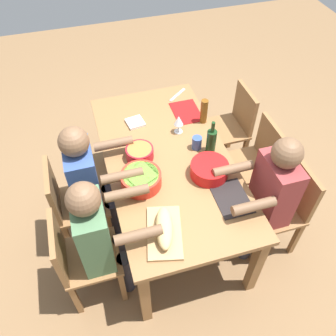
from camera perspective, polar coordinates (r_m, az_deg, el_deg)
The scene contains 23 objects.
ground_plane at distance 3.30m, azimuth 0.00°, elevation -7.36°, with size 8.00×8.00×0.00m, color brown.
dining_table at distance 2.79m, azimuth 0.00°, elevation 0.41°, with size 1.82×0.95×0.74m.
chair_near_center at distance 2.88m, azimuth -15.47°, elevation -5.29°, with size 0.40×0.40×0.85m.
diner_near_center at distance 2.71m, azimuth -12.58°, elevation -1.75°, with size 0.41×0.53×1.20m.
chair_far_left at distance 3.47m, azimuth 10.42°, elevation 7.00°, with size 0.40×0.40×0.85m.
chair_near_right at distance 2.60m, azimuth -14.32°, elevation -13.82°, with size 0.40×0.40×0.85m.
diner_near_right at distance 2.40m, azimuth -10.93°, elevation -10.49°, with size 0.41×0.53×1.20m.
chair_far_center at distance 3.16m, azimuth 14.00°, elevation 1.25°, with size 0.40×0.40×0.85m.
chair_far_right at distance 2.91m, azimuth 18.27°, elevation -5.64°, with size 0.40×0.40×0.85m.
diner_far_right at distance 2.66m, azimuth 15.97°, elevation -3.88°, with size 0.41×0.53×1.20m.
serving_bowl_salad at distance 2.51m, azimuth -4.40°, elevation -1.73°, with size 0.29×0.29×0.11m.
serving_bowl_fruit at distance 2.70m, azimuth -4.62°, elevation 2.52°, with size 0.21×0.21×0.10m.
serving_bowl_greens at distance 2.59m, azimuth 6.73°, elevation -0.16°, with size 0.28×0.28×0.10m.
cutting_board at distance 2.30m, azimuth -0.59°, elevation -10.41°, with size 0.40×0.22×0.02m, color tan.
bread_loaf at distance 2.26m, azimuth -0.60°, elevation -9.67°, with size 0.32×0.11×0.09m, color tan.
wine_bottle at distance 2.73m, azimuth 7.03°, elevation 4.44°, with size 0.08×0.08×0.29m.
beer_bottle at distance 3.00m, azimuth 5.85°, elevation 9.13°, with size 0.06×0.06×0.22m, color brown.
wine_glass at distance 2.88m, azimuth 1.73°, elevation 7.62°, with size 0.08×0.08×0.17m.
placemat_far_left at distance 3.15m, azimuth 2.98°, elevation 9.09°, with size 0.32×0.23×0.01m, color maroon.
cup_far_center at distance 2.78m, azimuth 4.69°, elevation 4.09°, with size 0.08×0.08×0.11m, color #334C8C.
placemat_far_right at distance 2.51m, azimuth 10.24°, elevation -4.84°, with size 0.32×0.23×0.01m, color black.
carving_knife at distance 3.35m, azimuth 1.55°, elevation 11.78°, with size 0.23×0.02×0.01m, color silver.
napkin_stack at distance 3.03m, azimuth -5.34°, elevation 7.36°, with size 0.14×0.14×0.02m, color white.
Camera 1 is at (1.81, -0.54, 2.71)m, focal length 37.57 mm.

